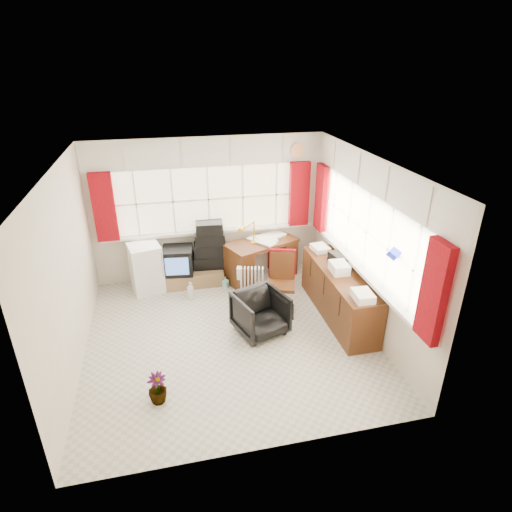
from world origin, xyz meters
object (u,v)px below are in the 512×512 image
Objects in this scene: desk_lamp at (254,228)px; mini_fridge at (146,268)px; office_chair at (260,313)px; desk at (261,258)px; tv_bench at (183,278)px; radiator at (252,286)px; task_chair at (282,279)px; crt_tv at (178,260)px; credenza at (339,293)px.

desk_lamp is 1.95m from mini_fridge.
office_chair is at bearing -99.19° from desk_lamp.
desk is 1.43m from tv_bench.
desk_lamp reaches higher than tv_bench.
desk_lamp is 0.72× the size of radiator.
desk_lamp is 1.16m from task_chair.
task_chair reaches higher than desk.
radiator is at bearing -33.08° from crt_tv.
credenza is (1.19, -0.76, 0.15)m from radiator.
credenza is 1.43× the size of tv_bench.
tv_bench is (-2.28, 1.52, -0.26)m from credenza.
desk is 2.00m from mini_fridge.
radiator is (-0.32, -0.68, -0.17)m from desk.
credenza is 3.22m from mini_fridge.
crt_tv is 0.67× the size of mini_fridge.
credenza is at bearing -33.70° from tv_bench.
desk_lamp is at bearing 74.48° from radiator.
desk_lamp reaches higher than radiator.
task_chair is 1.92m from tv_bench.
office_chair is at bearing -59.30° from tv_bench.
desk is 1.00× the size of tv_bench.
office_chair is at bearing -103.73° from desk.
credenza is 3.55× the size of crt_tv.
credenza reaches higher than office_chair.
task_chair is 1.78× the size of crt_tv.
mini_fridge is (-0.60, -0.07, 0.30)m from tv_bench.
crt_tv is (-1.32, 0.10, -0.53)m from desk_lamp.
credenza is 2.78m from crt_tv.
task_chair is at bearing 30.69° from office_chair.
office_chair reaches higher than tv_bench.
mini_fridge reaches higher than office_chair.
office_chair reaches higher than radiator.
desk_lamp is at bearing 101.42° from task_chair.
desk_lamp is at bearing -1.49° from mini_fridge.
office_chair is 1.19× the size of radiator.
task_chair is 0.90m from credenza.
desk_lamp is 0.30× the size of tv_bench.
credenza reaches higher than tv_bench.
mini_fridge reaches higher than tv_bench.
tv_bench is (-1.26, 0.12, -0.89)m from desk_lamp.
desk_lamp is 1.43m from crt_tv.
credenza is at bearing -26.73° from mini_fridge.
desk_lamp is 0.21× the size of credenza.
task_chair is 2.34m from mini_fridge.
mini_fridge is at bearing 116.09° from office_chair.
desk is 2.03× the size of office_chair.
radiator is (-0.18, -0.64, -0.78)m from desk_lamp.
task_chair is at bearing -36.73° from crt_tv.
office_chair is 1.22× the size of crt_tv.
radiator is 1.03× the size of crt_tv.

